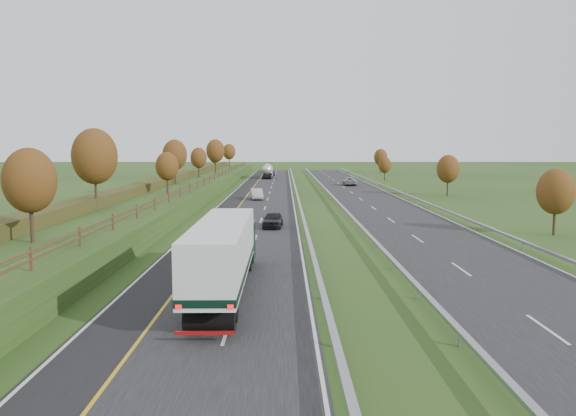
# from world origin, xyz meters

# --- Properties ---
(ground) EXTENTS (400.00, 400.00, 0.00)m
(ground) POSITION_xyz_m (8.00, 55.00, 0.00)
(ground) COLOR #264217
(ground) RESTS_ON ground
(near_carriageway) EXTENTS (10.50, 200.00, 0.04)m
(near_carriageway) POSITION_xyz_m (0.00, 60.00, 0.02)
(near_carriageway) COLOR black
(near_carriageway) RESTS_ON ground
(far_carriageway) EXTENTS (10.50, 200.00, 0.04)m
(far_carriageway) POSITION_xyz_m (16.50, 60.00, 0.02)
(far_carriageway) COLOR black
(far_carriageway) RESTS_ON ground
(hard_shoulder) EXTENTS (3.00, 200.00, 0.04)m
(hard_shoulder) POSITION_xyz_m (-3.75, 60.00, 0.02)
(hard_shoulder) COLOR black
(hard_shoulder) RESTS_ON ground
(lane_markings) EXTENTS (26.75, 200.00, 0.01)m
(lane_markings) POSITION_xyz_m (6.40, 59.88, 0.05)
(lane_markings) COLOR silver
(lane_markings) RESTS_ON near_carriageway
(embankment_left) EXTENTS (12.00, 200.00, 2.00)m
(embankment_left) POSITION_xyz_m (-13.00, 60.00, 1.00)
(embankment_left) COLOR #264217
(embankment_left) RESTS_ON ground
(hedge_left) EXTENTS (2.20, 180.00, 1.10)m
(hedge_left) POSITION_xyz_m (-15.00, 60.00, 2.55)
(hedge_left) COLOR #363A18
(hedge_left) RESTS_ON embankment_left
(fence_left) EXTENTS (0.12, 189.06, 1.20)m
(fence_left) POSITION_xyz_m (-8.50, 59.59, 2.73)
(fence_left) COLOR #422B19
(fence_left) RESTS_ON embankment_left
(median_barrier_near) EXTENTS (0.32, 200.00, 0.71)m
(median_barrier_near) POSITION_xyz_m (5.70, 60.00, 0.61)
(median_barrier_near) COLOR gray
(median_barrier_near) RESTS_ON ground
(median_barrier_far) EXTENTS (0.32, 200.00, 0.71)m
(median_barrier_far) POSITION_xyz_m (10.80, 60.00, 0.61)
(median_barrier_far) COLOR gray
(median_barrier_far) RESTS_ON ground
(outer_barrier_far) EXTENTS (0.32, 200.00, 0.71)m
(outer_barrier_far) POSITION_xyz_m (22.30, 60.00, 0.62)
(outer_barrier_far) COLOR gray
(outer_barrier_far) RESTS_ON ground
(trees_left) EXTENTS (6.64, 164.30, 7.66)m
(trees_left) POSITION_xyz_m (-12.64, 56.63, 6.37)
(trees_left) COLOR #2D2116
(trees_left) RESTS_ON embankment_left
(trees_far) EXTENTS (8.45, 118.60, 7.12)m
(trees_far) POSITION_xyz_m (29.80, 89.21, 4.25)
(trees_far) COLOR #2D2116
(trees_far) RESTS_ON ground
(box_lorry) EXTENTS (2.58, 16.28, 4.06)m
(box_lorry) POSITION_xyz_m (0.52, 4.98, 2.33)
(box_lorry) COLOR black
(box_lorry) RESTS_ON near_carriageway
(road_tanker) EXTENTS (2.40, 11.22, 3.46)m
(road_tanker) POSITION_xyz_m (-0.44, 114.50, 1.86)
(road_tanker) COLOR silver
(road_tanker) RESTS_ON near_carriageway
(car_dark_near) EXTENTS (2.11, 4.64, 1.54)m
(car_dark_near) POSITION_xyz_m (2.62, 29.94, 0.81)
(car_dark_near) COLOR black
(car_dark_near) RESTS_ON near_carriageway
(car_silver_mid) EXTENTS (2.29, 5.02, 1.60)m
(car_silver_mid) POSITION_xyz_m (-0.40, 58.78, 0.84)
(car_silver_mid) COLOR #B3B3B8
(car_silver_mid) RESTS_ON near_carriageway
(car_small_far) EXTENTS (2.69, 5.83, 1.65)m
(car_small_far) POSITION_xyz_m (0.06, 123.43, 0.87)
(car_small_far) COLOR #131136
(car_small_far) RESTS_ON near_carriageway
(car_oncoming) EXTENTS (3.02, 6.01, 1.63)m
(car_oncoming) POSITION_xyz_m (17.00, 88.70, 0.86)
(car_oncoming) COLOR #9A9A9E
(car_oncoming) RESTS_ON far_carriageway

